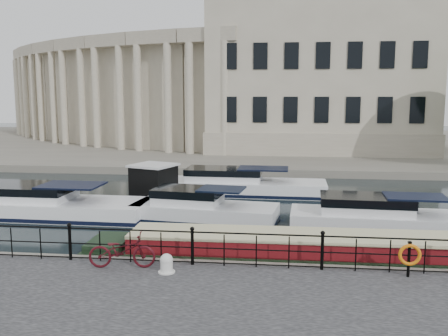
# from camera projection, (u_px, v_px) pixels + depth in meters

# --- Properties ---
(ground_plane) EXTENTS (160.00, 160.00, 0.00)m
(ground_plane) POSITION_uv_depth(u_px,v_px,m) (204.00, 258.00, 17.95)
(ground_plane) COLOR black
(ground_plane) RESTS_ON ground
(far_bank) EXTENTS (120.00, 42.00, 0.55)m
(far_bank) POSITION_uv_depth(u_px,v_px,m) (258.00, 144.00, 56.23)
(far_bank) COLOR #6B665B
(far_bank) RESTS_ON ground_plane
(railing) EXTENTS (24.14, 0.14, 1.22)m
(railing) POSITION_uv_depth(u_px,v_px,m) (192.00, 244.00, 15.57)
(railing) COLOR black
(railing) RESTS_ON near_quay
(civic_building) EXTENTS (53.55, 31.84, 16.85)m
(civic_building) POSITION_uv_depth(u_px,v_px,m) (247.00, 83.00, 51.14)
(civic_building) COLOR #ADA38C
(civic_building) RESTS_ON far_bank
(bicycle) EXTENTS (2.12, 0.96, 1.08)m
(bicycle) POSITION_uv_depth(u_px,v_px,m) (122.00, 251.00, 15.31)
(bicycle) COLOR #430B12
(bicycle) RESTS_ON near_quay
(mooring_bollard) EXTENTS (0.52, 0.52, 0.58)m
(mooring_bollard) POSITION_uv_depth(u_px,v_px,m) (166.00, 264.00, 14.92)
(mooring_bollard) COLOR silver
(mooring_bollard) RESTS_ON near_quay
(life_ring_post) EXTENTS (0.65, 0.18, 1.07)m
(life_ring_post) POSITION_uv_depth(u_px,v_px,m) (410.00, 255.00, 14.45)
(life_ring_post) COLOR black
(life_ring_post) RESTS_ON near_quay
(narrowboat) EXTENTS (15.93, 2.26, 1.58)m
(narrowboat) POSITION_uv_depth(u_px,v_px,m) (317.00, 258.00, 16.81)
(narrowboat) COLOR black
(narrowboat) RESTS_ON ground_plane
(harbour_hut) EXTENTS (3.57, 3.29, 2.18)m
(harbour_hut) POSITION_uv_depth(u_px,v_px,m) (154.00, 185.00, 27.09)
(harbour_hut) COLOR #6B665B
(harbour_hut) RESTS_ON ground_plane
(cabin_cruisers) EXTENTS (24.92, 10.38, 1.99)m
(cabin_cruisers) POSITION_uv_depth(u_px,v_px,m) (203.00, 205.00, 24.91)
(cabin_cruisers) COLOR white
(cabin_cruisers) RESTS_ON ground_plane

